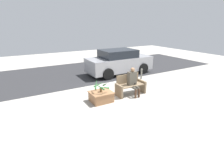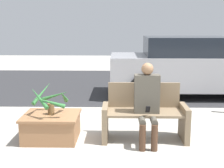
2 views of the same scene
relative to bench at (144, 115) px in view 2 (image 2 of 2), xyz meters
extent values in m
plane|color=#ADA89E|center=(-0.27, -0.32, -0.42)|extent=(30.00, 30.00, 0.00)
cube|color=#2D2D30|center=(-0.27, 5.05, -0.42)|extent=(20.00, 6.00, 0.01)
cube|color=#7A664C|center=(-0.67, -0.05, -0.13)|extent=(0.09, 0.60, 0.60)
cube|color=#7A664C|center=(0.67, -0.05, -0.13)|extent=(0.09, 0.60, 0.60)
cube|color=#7A664C|center=(0.00, -0.05, 0.05)|extent=(1.25, 0.55, 0.04)
cube|color=#7A664C|center=(0.00, 0.22, 0.30)|extent=(1.25, 0.04, 0.44)
cube|color=#4C473D|center=(0.02, -0.10, 0.39)|extent=(0.41, 0.22, 0.64)
sphere|color=#8C6647|center=(0.02, -0.12, 0.81)|extent=(0.20, 0.20, 0.20)
cylinder|color=#4C473D|center=(-0.07, -0.32, 0.02)|extent=(0.11, 0.44, 0.11)
cylinder|color=#4C473D|center=(0.11, -0.32, 0.02)|extent=(0.11, 0.44, 0.11)
cylinder|color=#472D1E|center=(-0.07, -0.54, -0.21)|extent=(0.10, 0.10, 0.42)
cylinder|color=#472D1E|center=(0.11, -0.54, -0.21)|extent=(0.10, 0.10, 0.42)
cube|color=black|center=(0.02, -0.33, 0.18)|extent=(0.07, 0.09, 0.12)
cube|color=#936642|center=(-1.59, -0.07, -0.20)|extent=(0.89, 0.77, 0.44)
cube|color=#936642|center=(-1.59, -0.07, 0.00)|extent=(0.94, 0.82, 0.04)
cylinder|color=brown|center=(-1.59, -0.07, 0.11)|extent=(0.11, 0.11, 0.19)
cone|color=#2D6B33|center=(-1.36, -0.08, 0.33)|extent=(0.08, 0.48, 0.31)
cone|color=#2D6B33|center=(-1.56, 0.17, 0.29)|extent=(0.51, 0.13, 0.22)
cone|color=#2D6B33|center=(-1.76, 0.04, 0.36)|extent=(0.30, 0.42, 0.36)
cone|color=#2D6B33|center=(-1.74, -0.23, 0.34)|extent=(0.40, 0.38, 0.32)
cone|color=#2D6B33|center=(-1.55, -0.31, 0.29)|extent=(0.51, 0.15, 0.23)
cube|color=#99999E|center=(1.52, 3.39, 0.25)|extent=(4.35, 1.80, 0.89)
cube|color=black|center=(1.41, 3.39, 0.95)|extent=(2.26, 1.66, 0.50)
cylinder|color=black|center=(0.17, 2.49, -0.07)|extent=(0.71, 0.18, 0.71)
cylinder|color=black|center=(0.17, 4.29, -0.07)|extent=(0.71, 0.18, 0.71)
camera|label=1|loc=(-4.67, -6.36, 2.80)|focal=28.00mm
camera|label=2|loc=(-0.44, -5.14, 1.51)|focal=50.00mm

